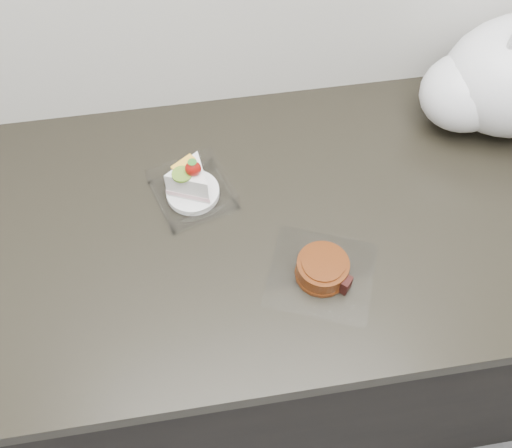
{
  "coord_description": "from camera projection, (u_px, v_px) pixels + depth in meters",
  "views": [
    {
      "loc": [
        -0.11,
        1.12,
        1.75
      ],
      "look_at": [
        -0.03,
        1.65,
        0.94
      ],
      "focal_mm": 40.0,
      "sensor_mm": 36.0,
      "label": 1
    }
  ],
  "objects": [
    {
      "name": "counter",
      "position": [
        264.0,
        319.0,
        1.4
      ],
      "size": [
        2.04,
        0.64,
        0.9
      ],
      "color": "black",
      "rests_on": "ground"
    },
    {
      "name": "cake_tray",
      "position": [
        192.0,
        186.0,
        1.03
      ],
      "size": [
        0.17,
        0.17,
        0.1
      ],
      "rotation": [
        0.0,
        0.0,
        0.29
      ],
      "color": "white",
      "rests_on": "counter"
    },
    {
      "name": "mooncake_wrap",
      "position": [
        323.0,
        270.0,
        0.95
      ],
      "size": [
        0.22,
        0.22,
        0.04
      ],
      "rotation": [
        0.0,
        0.0,
        -0.21
      ],
      "color": "white",
      "rests_on": "counter"
    },
    {
      "name": "plastic_bag",
      "position": [
        511.0,
        78.0,
        1.07
      ],
      "size": [
        0.38,
        0.29,
        0.28
      ],
      "rotation": [
        0.0,
        0.0,
        0.21
      ],
      "color": "white",
      "rests_on": "counter"
    }
  ]
}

